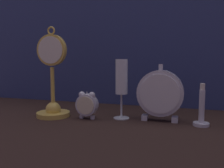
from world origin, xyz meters
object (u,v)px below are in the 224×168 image
(alarm_clock_twin_bell, at_px, (87,104))
(mantel_clock_silver, at_px, (160,94))
(brass_candlestick, at_px, (202,112))
(champagne_flute, at_px, (122,81))
(pocket_watch_on_stand, at_px, (53,87))

(alarm_clock_twin_bell, distance_m, mantel_clock_silver, 0.25)
(alarm_clock_twin_bell, bearing_deg, brass_candlestick, 3.76)
(mantel_clock_silver, relative_size, brass_candlestick, 1.43)
(brass_candlestick, bearing_deg, champagne_flute, 176.48)
(pocket_watch_on_stand, bearing_deg, brass_candlestick, 3.24)
(pocket_watch_on_stand, height_order, alarm_clock_twin_bell, pocket_watch_on_stand)
(alarm_clock_twin_bell, bearing_deg, pocket_watch_on_stand, -178.28)
(pocket_watch_on_stand, bearing_deg, alarm_clock_twin_bell, 1.72)
(alarm_clock_twin_bell, relative_size, brass_candlestick, 0.71)
(brass_candlestick, bearing_deg, mantel_clock_silver, 171.16)
(pocket_watch_on_stand, relative_size, champagne_flute, 1.55)
(mantel_clock_silver, distance_m, champagne_flute, 0.14)
(champagne_flute, relative_size, brass_candlestick, 1.55)
(champagne_flute, height_order, brass_candlestick, champagne_flute)
(mantel_clock_silver, relative_size, champagne_flute, 0.92)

